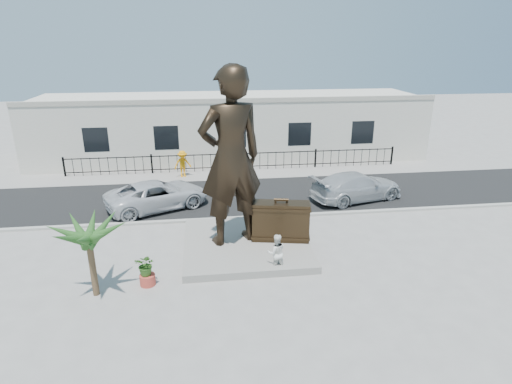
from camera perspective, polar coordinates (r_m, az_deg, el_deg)
ground at (r=17.15m, az=0.86°, el=-9.52°), size 100.00×100.00×0.00m
street at (r=24.39m, az=-1.80°, el=-0.33°), size 40.00×7.00×0.01m
curb at (r=21.13m, az=-0.87°, el=-3.43°), size 40.00×0.25×0.12m
far_sidewalk at (r=28.16m, az=-2.60°, el=2.46°), size 40.00×2.50×0.02m
plinth at (r=18.34m, az=-1.36°, el=-6.93°), size 5.20×5.20×0.30m
fence at (r=28.76m, az=-2.75°, el=4.06°), size 22.00×0.10×1.20m
building at (r=32.47m, az=-3.42°, el=8.77°), size 28.00×7.00×4.40m
statue at (r=17.04m, az=-3.39°, el=4.55°), size 3.05×2.47×7.25m
suitcase at (r=18.08m, az=3.32°, el=-3.90°), size 2.49×1.21×1.68m
tourist at (r=16.37m, az=2.72°, el=-8.08°), size 0.75×0.60×1.50m
car_white at (r=22.77m, az=-13.01°, el=-0.38°), size 5.78×4.39×1.46m
car_silver at (r=24.05m, az=13.29°, el=0.75°), size 5.58×3.43×1.51m
worker at (r=27.65m, az=-9.75°, el=3.73°), size 1.25×0.95×1.71m
palm_tree at (r=16.28m, az=-20.48°, el=-12.66°), size 1.80×1.80×3.20m
planter at (r=16.21m, az=-14.25°, el=-11.27°), size 0.56×0.56×0.40m
shrub at (r=15.91m, az=-14.44°, el=-9.40°), size 0.90×0.84×0.81m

